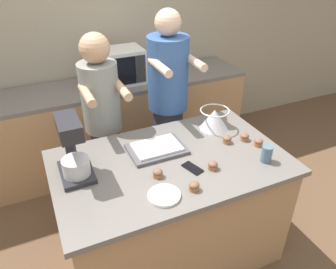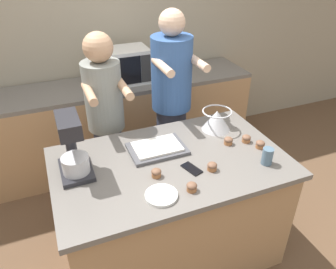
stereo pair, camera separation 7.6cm
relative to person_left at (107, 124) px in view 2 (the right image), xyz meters
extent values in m
plane|color=brown|center=(0.28, -0.71, -0.87)|extent=(16.00, 16.00, 0.00)
cube|color=gray|center=(0.28, 1.04, 0.48)|extent=(10.00, 0.06, 2.70)
cube|color=#A87F56|center=(0.28, -0.71, -0.44)|extent=(1.52, 0.91, 0.85)
cube|color=#66605B|center=(0.28, -0.71, 0.00)|extent=(1.58, 0.97, 0.04)
cube|color=#A87F56|center=(0.28, 0.69, -0.43)|extent=(2.80, 0.60, 0.89)
cube|color=#66605B|center=(0.28, 0.69, 0.04)|extent=(2.80, 0.60, 0.04)
cylinder|color=#33384C|center=(0.00, 0.00, -0.45)|extent=(0.23, 0.23, 0.84)
cylinder|color=gray|center=(0.00, 0.00, 0.25)|extent=(0.30, 0.30, 0.56)
sphere|color=tan|center=(0.00, 0.00, 0.64)|extent=(0.23, 0.23, 0.23)
cylinder|color=tan|center=(-0.13, -0.17, 0.36)|extent=(0.06, 0.34, 0.06)
cylinder|color=tan|center=(0.13, -0.17, 0.36)|extent=(0.06, 0.34, 0.06)
cylinder|color=#33384C|center=(0.58, 0.00, -0.41)|extent=(0.27, 0.27, 0.91)
cylinder|color=#335693|center=(0.58, 0.00, 0.35)|extent=(0.34, 0.34, 0.62)
sphere|color=#DBB293|center=(0.58, 0.00, 0.76)|extent=(0.21, 0.21, 0.21)
cylinder|color=#DBB293|center=(0.44, -0.17, 0.49)|extent=(0.06, 0.34, 0.06)
cylinder|color=#DBB293|center=(0.73, -0.17, 0.49)|extent=(0.06, 0.34, 0.06)
cube|color=#232328|center=(-0.33, -0.60, 0.04)|extent=(0.20, 0.30, 0.03)
cylinder|color=#232328|center=(-0.33, -0.48, 0.19)|extent=(0.07, 0.07, 0.28)
cube|color=#232328|center=(-0.33, -0.61, 0.38)|extent=(0.13, 0.26, 0.10)
cylinder|color=#BCBCC1|center=(-0.33, -0.63, 0.11)|extent=(0.17, 0.17, 0.11)
cone|color=#BCBCC1|center=(0.77, -0.45, 0.10)|extent=(0.22, 0.22, 0.16)
torus|color=#BCBCC1|center=(0.77, -0.45, 0.18)|extent=(0.23, 0.23, 0.01)
cube|color=#4C4C51|center=(0.24, -0.56, 0.04)|extent=(0.40, 0.28, 0.02)
cube|color=white|center=(0.24, -0.56, 0.06)|extent=(0.32, 0.23, 0.02)
cube|color=silver|center=(0.36, 0.69, 0.23)|extent=(0.47, 0.33, 0.34)
cube|color=black|center=(0.32, 0.52, 0.23)|extent=(0.32, 0.01, 0.27)
cube|color=#2D2D2D|center=(0.53, 0.52, 0.23)|extent=(0.09, 0.01, 0.27)
cube|color=black|center=(0.37, -0.85, 0.03)|extent=(0.11, 0.16, 0.01)
cube|color=black|center=(0.37, -0.85, 0.03)|extent=(0.10, 0.14, 0.00)
cylinder|color=slate|center=(0.86, -0.98, 0.08)|extent=(0.07, 0.07, 0.12)
cylinder|color=white|center=(0.09, -1.02, 0.03)|extent=(0.19, 0.19, 0.02)
cylinder|color=#9E6038|center=(0.89, -0.70, 0.04)|extent=(0.06, 0.06, 0.03)
ellipsoid|color=brown|center=(0.89, -0.70, 0.06)|extent=(0.06, 0.06, 0.04)
cylinder|color=#9E6038|center=(0.75, -0.68, 0.04)|extent=(0.06, 0.06, 0.03)
ellipsoid|color=brown|center=(0.75, -0.68, 0.06)|extent=(0.06, 0.06, 0.04)
cylinder|color=#9E6038|center=(0.49, -0.91, 0.04)|extent=(0.06, 0.06, 0.03)
ellipsoid|color=brown|center=(0.49, -0.91, 0.06)|extent=(0.06, 0.06, 0.04)
cylinder|color=#9E6038|center=(0.13, -0.83, 0.04)|extent=(0.06, 0.06, 0.03)
ellipsoid|color=brown|center=(0.13, -0.83, 0.06)|extent=(0.06, 0.06, 0.04)
cylinder|color=#9E6038|center=(0.94, -0.80, 0.04)|extent=(0.06, 0.06, 0.03)
ellipsoid|color=brown|center=(0.94, -0.80, 0.06)|extent=(0.06, 0.06, 0.04)
cylinder|color=#9E6038|center=(0.29, -1.04, 0.04)|extent=(0.06, 0.06, 0.03)
ellipsoid|color=brown|center=(0.29, -1.04, 0.06)|extent=(0.06, 0.06, 0.04)
camera|label=1|loc=(-0.48, -2.35, 1.34)|focal=35.00mm
camera|label=2|loc=(-0.41, -2.38, 1.34)|focal=35.00mm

